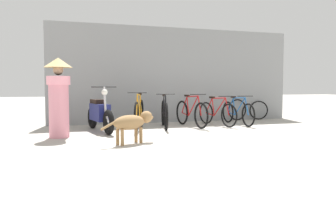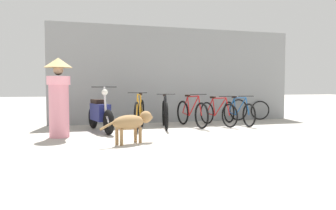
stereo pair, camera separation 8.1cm
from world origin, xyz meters
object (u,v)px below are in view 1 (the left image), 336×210
at_px(bicycle_3, 217,113).
at_px(motorcycle, 100,114).
at_px(spare_tire_right, 237,110).
at_px(bicycle_0, 139,114).
at_px(bicycle_1, 165,114).
at_px(bicycle_4, 238,113).
at_px(person_in_robes, 59,93).
at_px(spare_tire_left, 259,110).
at_px(stray_dog, 133,122).
at_px(bicycle_2, 191,113).

xyz_separation_m(bicycle_3, motorcycle, (-3.16, -0.24, 0.08)).
bearing_deg(bicycle_3, spare_tire_right, 118.06).
distance_m(bicycle_0, bicycle_1, 0.69).
relative_size(bicycle_4, spare_tire_right, 2.57).
distance_m(bicycle_1, bicycle_4, 2.15).
height_order(person_in_robes, spare_tire_left, person_in_robes).
distance_m(bicycle_4, spare_tire_right, 1.18).
distance_m(bicycle_0, bicycle_4, 2.84).
distance_m(bicycle_0, bicycle_3, 2.19).
relative_size(bicycle_0, spare_tire_right, 2.56).
xyz_separation_m(bicycle_1, spare_tire_left, (3.49, 1.13, -0.06)).
distance_m(person_in_robes, spare_tire_right, 5.66).
bearing_deg(bicycle_3, bicycle_1, -101.33).
bearing_deg(bicycle_4, bicycle_0, -87.64).
relative_size(bicycle_0, bicycle_1, 1.00).
height_order(bicycle_0, spare_tire_left, bicycle_0).
distance_m(bicycle_1, stray_dog, 2.38).
bearing_deg(spare_tire_left, bicycle_4, -142.25).
bearing_deg(spare_tire_left, bicycle_0, -163.71).
bearing_deg(bicycle_3, motorcycle, -98.82).
bearing_deg(stray_dog, spare_tire_right, 13.39).
bearing_deg(spare_tire_left, bicycle_2, -158.60).
height_order(bicycle_0, spare_tire_right, bicycle_0).
relative_size(bicycle_1, spare_tire_right, 2.55).
relative_size(bicycle_1, bicycle_2, 1.00).
bearing_deg(bicycle_4, spare_tire_right, 149.89).
distance_m(bicycle_1, motorcycle, 1.67).
distance_m(spare_tire_left, spare_tire_right, 0.78).
bearing_deg(motorcycle, spare_tire_right, 95.17).
bearing_deg(bicycle_1, spare_tire_right, 124.60).
relative_size(stray_dog, person_in_robes, 0.65).
distance_m(motorcycle, person_in_robes, 1.23).
xyz_separation_m(bicycle_0, bicycle_4, (2.83, 0.18, -0.04)).
relative_size(bicycle_1, stray_dog, 1.57).
xyz_separation_m(bicycle_0, spare_tire_left, (4.18, 1.22, -0.08)).
bearing_deg(bicycle_2, bicycle_1, -93.80).
bearing_deg(bicycle_3, spare_tire_left, 105.15).
relative_size(bicycle_4, motorcycle, 0.94).
height_order(bicycle_2, bicycle_4, bicycle_2).
height_order(bicycle_3, bicycle_4, same).
bearing_deg(spare_tire_right, bicycle_1, -157.66).
xyz_separation_m(bicycle_0, person_in_robes, (-1.87, -0.77, 0.54)).
bearing_deg(person_in_robes, spare_tire_right, -155.94).
distance_m(bicycle_2, person_in_robes, 3.47).
xyz_separation_m(motorcycle, person_in_robes, (-0.90, -0.67, 0.50)).
bearing_deg(spare_tire_left, bicycle_3, -151.61).
height_order(bicycle_1, bicycle_4, bicycle_1).
bearing_deg(bicycle_3, person_in_robes, -90.53).
height_order(stray_dog, spare_tire_right, spare_tire_right).
xyz_separation_m(bicycle_3, person_in_robes, (-4.05, -0.91, 0.58)).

